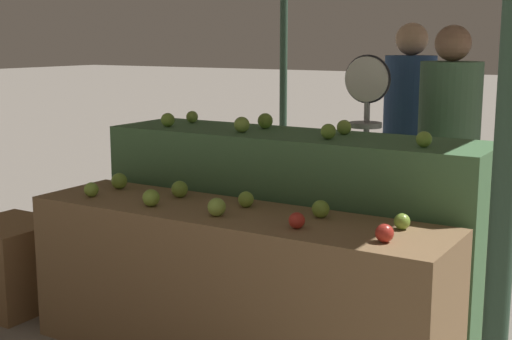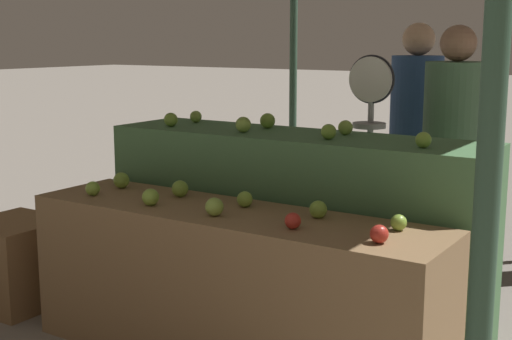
{
  "view_description": "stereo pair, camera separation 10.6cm",
  "coord_description": "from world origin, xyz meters",
  "views": [
    {
      "loc": [
        1.82,
        -2.76,
        1.57
      ],
      "look_at": [
        -0.05,
        0.3,
        0.91
      ],
      "focal_mm": 50.0,
      "sensor_mm": 36.0,
      "label": 1
    },
    {
      "loc": [
        1.91,
        -2.7,
        1.57
      ],
      "look_at": [
        -0.05,
        0.3,
        0.91
      ],
      "focal_mm": 50.0,
      "sensor_mm": 36.0,
      "label": 2
    }
  ],
  "objects": [
    {
      "name": "display_counter_front",
      "position": [
        0.0,
        0.0,
        0.38
      ],
      "size": [
        2.14,
        0.55,
        0.76
      ],
      "primitive_type": "cube",
      "color": "olive",
      "rests_on": "ground_plane"
    },
    {
      "name": "display_counter_back",
      "position": [
        0.0,
        0.6,
        0.54
      ],
      "size": [
        2.14,
        0.55,
        1.07
      ],
      "primitive_type": "cube",
      "color": "#4C7A4C",
      "rests_on": "ground_plane"
    },
    {
      "name": "apple_front_0",
      "position": [
        -0.8,
        -0.11,
        0.8
      ],
      "size": [
        0.08,
        0.08,
        0.08
      ],
      "primitive_type": "sphere",
      "color": "#84AD3D",
      "rests_on": "display_counter_front"
    },
    {
      "name": "apple_front_1",
      "position": [
        -0.4,
        -0.12,
        0.81
      ],
      "size": [
        0.09,
        0.09,
        0.09
      ],
      "primitive_type": "sphere",
      "color": "#84AD3D",
      "rests_on": "display_counter_front"
    },
    {
      "name": "apple_front_2",
      "position": [
        -0.01,
        -0.11,
        0.81
      ],
      "size": [
        0.09,
        0.09,
        0.09
      ],
      "primitive_type": "sphere",
      "color": "#8EB247",
      "rests_on": "display_counter_front"
    },
    {
      "name": "apple_front_3",
      "position": [
        0.41,
        -0.11,
        0.8
      ],
      "size": [
        0.07,
        0.07,
        0.07
      ],
      "primitive_type": "sphere",
      "color": "#B72D23",
      "rests_on": "display_counter_front"
    },
    {
      "name": "apple_front_4",
      "position": [
        0.81,
        -0.11,
        0.8
      ],
      "size": [
        0.08,
        0.08,
        0.08
      ],
      "primitive_type": "sphere",
      "color": "#B72D23",
      "rests_on": "display_counter_front"
    },
    {
      "name": "apple_front_5",
      "position": [
        -0.82,
        0.11,
        0.81
      ],
      "size": [
        0.09,
        0.09,
        0.09
      ],
      "primitive_type": "sphere",
      "color": "#7AA338",
      "rests_on": "display_counter_front"
    },
    {
      "name": "apple_front_6",
      "position": [
        -0.4,
        0.12,
        0.81
      ],
      "size": [
        0.09,
        0.09,
        0.09
      ],
      "primitive_type": "sphere",
      "color": "#7AA338",
      "rests_on": "display_counter_front"
    },
    {
      "name": "apple_front_7",
      "position": [
        0.01,
        0.11,
        0.8
      ],
      "size": [
        0.08,
        0.08,
        0.08
      ],
      "primitive_type": "sphere",
      "color": "#84AD3D",
      "rests_on": "display_counter_front"
    },
    {
      "name": "apple_front_8",
      "position": [
        0.41,
        0.11,
        0.8
      ],
      "size": [
        0.08,
        0.08,
        0.08
      ],
      "primitive_type": "sphere",
      "color": "#7AA338",
      "rests_on": "display_counter_front"
    },
    {
      "name": "apple_front_9",
      "position": [
        0.8,
        0.11,
        0.8
      ],
      "size": [
        0.07,
        0.07,
        0.07
      ],
      "primitive_type": "sphere",
      "color": "#84AD3D",
      "rests_on": "display_counter_front"
    },
    {
      "name": "apple_back_0",
      "position": [
        -0.76,
        0.48,
        1.11
      ],
      "size": [
        0.08,
        0.08,
        0.08
      ],
      "primitive_type": "sphere",
      "color": "#7AA338",
      "rests_on": "display_counter_back"
    },
    {
      "name": "apple_back_1",
      "position": [
        -0.26,
        0.5,
        1.11
      ],
      "size": [
        0.09,
        0.09,
        0.09
      ],
      "primitive_type": "sphere",
      "color": "#8EB247",
      "rests_on": "display_counter_back"
    },
    {
      "name": "apple_back_2",
      "position": [
        0.26,
        0.5,
        1.11
      ],
      "size": [
        0.08,
        0.08,
        0.08
      ],
      "primitive_type": "sphere",
      "color": "#7AA338",
      "rests_on": "display_counter_back"
    },
    {
      "name": "apple_back_3",
      "position": [
        0.76,
        0.49,
        1.11
      ],
      "size": [
        0.08,
        0.08,
        0.08
      ],
      "primitive_type": "sphere",
      "color": "#7AA338",
      "rests_on": "display_counter_back"
    },
    {
      "name": "apple_back_4",
      "position": [
        -0.76,
        0.72,
        1.11
      ],
      "size": [
        0.07,
        0.07,
        0.07
      ],
      "primitive_type": "sphere",
      "color": "#8EB247",
      "rests_on": "display_counter_back"
    },
    {
      "name": "apple_back_5",
      "position": [
        -0.24,
        0.72,
        1.11
      ],
      "size": [
        0.09,
        0.09,
        0.09
      ],
      "primitive_type": "sphere",
      "color": "#7AA338",
      "rests_on": "display_counter_back"
    },
    {
      "name": "apple_back_6",
      "position": [
        0.25,
        0.7,
        1.11
      ],
      "size": [
        0.08,
        0.08,
        0.08
      ],
      "primitive_type": "sphere",
      "color": "#8EB247",
      "rests_on": "display_counter_back"
    },
    {
      "name": "produce_scale",
      "position": [
        0.15,
        1.25,
        1.08
      ],
      "size": [
        0.29,
        0.2,
        1.48
      ],
      "color": "#99999E",
      "rests_on": "ground_plane"
    },
    {
      "name": "person_vendor_at_scale",
      "position": [
        0.57,
        1.56,
        0.95
      ],
      "size": [
        0.44,
        0.44,
        1.66
      ],
      "rotation": [
        0.0,
        0.0,
        2.96
      ],
      "color": "#2D2D38",
      "rests_on": "ground_plane"
    },
    {
      "name": "person_customer_left",
      "position": [
        0.16,
        2.0,
        0.97
      ],
      "size": [
        0.44,
        0.44,
        1.68
      ],
      "rotation": [
        0.0,
        0.0,
        3.43
      ],
      "color": "#2D2D38",
      "rests_on": "ground_plane"
    },
    {
      "name": "wooden_crate_side",
      "position": [
        -1.53,
        -0.06,
        0.26
      ],
      "size": [
        0.51,
        0.51,
        0.51
      ],
      "primitive_type": "cube",
      "color": "olive",
      "rests_on": "ground_plane"
    }
  ]
}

